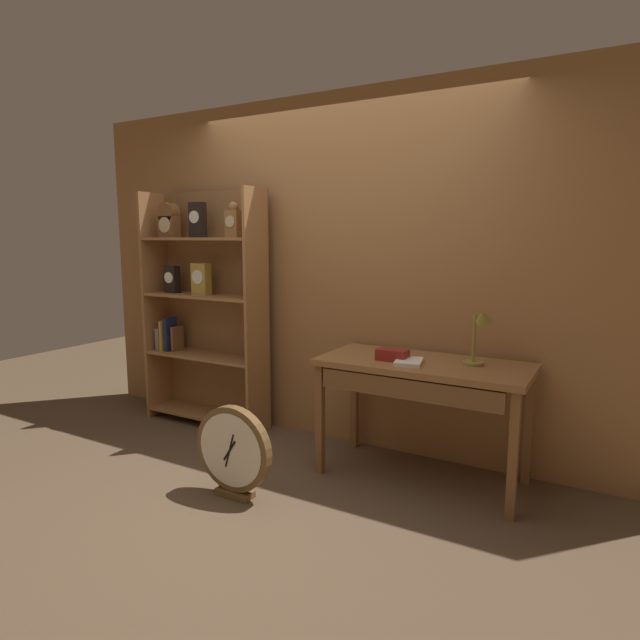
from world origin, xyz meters
TOP-DOWN VIEW (x-y plane):
  - ground_plane at (0.00, 0.00)m, footprint 10.00×10.00m
  - back_wood_panel at (0.00, 1.23)m, footprint 4.80×0.05m
  - bookshelf at (-1.19, 1.00)m, footprint 1.11×0.30m
  - workbench at (0.77, 0.83)m, footprint 1.32×0.62m
  - desk_lamp at (1.10, 0.88)m, footprint 0.18×0.18m
  - toolbox_small at (0.59, 0.78)m, footprint 0.19×0.11m
  - open_repair_manual at (0.71, 0.74)m, footprint 0.20×0.25m
  - round_clock_large at (-0.13, 0.05)m, footprint 0.53×0.11m

SIDE VIEW (x-z plane):
  - ground_plane at x=0.00m, z-range 0.00..0.00m
  - round_clock_large at x=-0.13m, z-range 0.00..0.57m
  - workbench at x=0.77m, z-range 0.30..1.08m
  - open_repair_manual at x=0.71m, z-range 0.78..0.80m
  - toolbox_small at x=0.59m, z-range 0.78..0.85m
  - desk_lamp at x=1.10m, z-range 0.80..1.17m
  - bookshelf at x=-1.19m, z-range 0.04..1.97m
  - back_wood_panel at x=0.00m, z-range 0.00..2.60m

